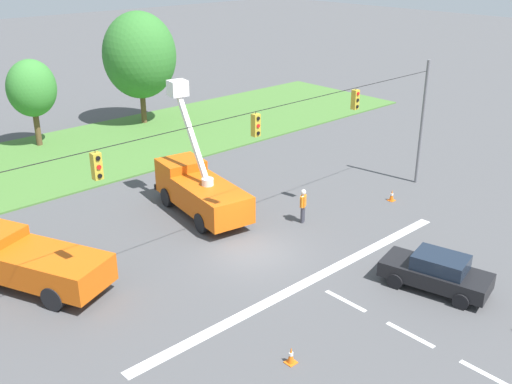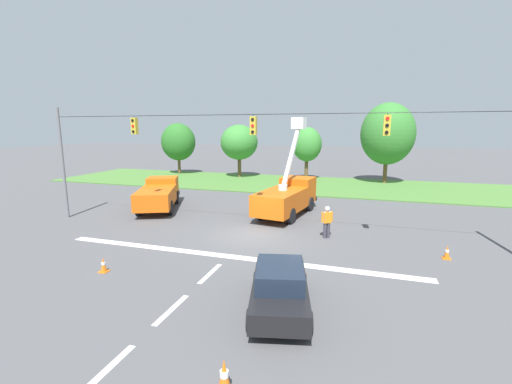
% 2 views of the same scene
% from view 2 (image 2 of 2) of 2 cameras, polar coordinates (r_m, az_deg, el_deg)
% --- Properties ---
extents(ground_plane, '(200.00, 200.00, 0.00)m').
position_cam_2_polar(ground_plane, '(19.30, -0.77, -7.18)').
color(ground_plane, '#4C4C4F').
extents(grass_verge, '(56.00, 12.00, 0.10)m').
position_cam_2_polar(grass_verge, '(36.38, 8.17, 1.23)').
color(grass_verge, '#477533').
rests_on(grass_verge, ground).
extents(lane_markings, '(17.60, 15.25, 0.01)m').
position_cam_2_polar(lane_markings, '(15.03, -6.77, -12.54)').
color(lane_markings, silver).
rests_on(lane_markings, ground).
extents(signal_gantry, '(26.20, 0.33, 7.20)m').
position_cam_2_polar(signal_gantry, '(18.45, -0.93, 6.05)').
color(signal_gantry, slate).
rests_on(signal_gantry, ground).
extents(tree_far_west, '(4.48, 3.82, 6.54)m').
position_cam_2_polar(tree_far_west, '(45.38, -12.82, 8.13)').
color(tree_far_west, brown).
rests_on(tree_far_west, ground).
extents(tree_west, '(4.38, 4.77, 6.32)m').
position_cam_2_polar(tree_west, '(41.21, -2.82, 8.25)').
color(tree_west, brown).
rests_on(tree_west, ground).
extents(tree_centre, '(3.33, 2.94, 6.03)m').
position_cam_2_polar(tree_centre, '(39.61, 8.49, 7.82)').
color(tree_centre, brown).
rests_on(tree_centre, ground).
extents(tree_east, '(5.54, 5.41, 8.55)m').
position_cam_2_polar(tree_east, '(39.05, 21.09, 9.02)').
color(tree_east, brown).
rests_on(tree_east, ground).
extents(utility_truck_bucket_lift, '(3.32, 6.99, 6.64)m').
position_cam_2_polar(utility_truck_bucket_lift, '(23.58, 5.31, -0.48)').
color(utility_truck_bucket_lift, '#D6560F').
rests_on(utility_truck_bucket_lift, ground).
extents(utility_truck_support_near, '(4.72, 6.82, 2.08)m').
position_cam_2_polar(utility_truck_support_near, '(26.24, -15.91, -0.30)').
color(utility_truck_support_near, '#D6560F').
rests_on(utility_truck_support_near, ground).
extents(sedan_black, '(2.71, 4.59, 1.56)m').
position_cam_2_polar(sedan_black, '(11.62, 3.98, -15.45)').
color(sedan_black, black).
rests_on(sedan_black, ground).
extents(road_worker, '(0.58, 0.41, 1.77)m').
position_cam_2_polar(road_worker, '(18.93, 11.74, -4.61)').
color(road_worker, '#383842').
rests_on(road_worker, ground).
extents(traffic_cone_foreground_left, '(0.36, 0.36, 0.64)m').
position_cam_2_polar(traffic_cone_foreground_left, '(18.09, 29.24, -8.77)').
color(traffic_cone_foreground_left, orange).
rests_on(traffic_cone_foreground_left, ground).
extents(traffic_cone_mid_left, '(0.36, 0.36, 0.83)m').
position_cam_2_polar(traffic_cone_mid_left, '(8.74, -5.32, -28.21)').
color(traffic_cone_mid_left, orange).
rests_on(traffic_cone_mid_left, ground).
extents(traffic_cone_mid_right, '(0.36, 0.36, 0.63)m').
position_cam_2_polar(traffic_cone_mid_right, '(15.84, -24.08, -11.02)').
color(traffic_cone_mid_right, orange).
rests_on(traffic_cone_mid_right, ground).
extents(traffic_cone_near_bucket, '(0.36, 0.36, 0.77)m').
position_cam_2_polar(traffic_cone_near_bucket, '(29.73, -16.72, -0.55)').
color(traffic_cone_near_bucket, orange).
rests_on(traffic_cone_near_bucket, ground).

